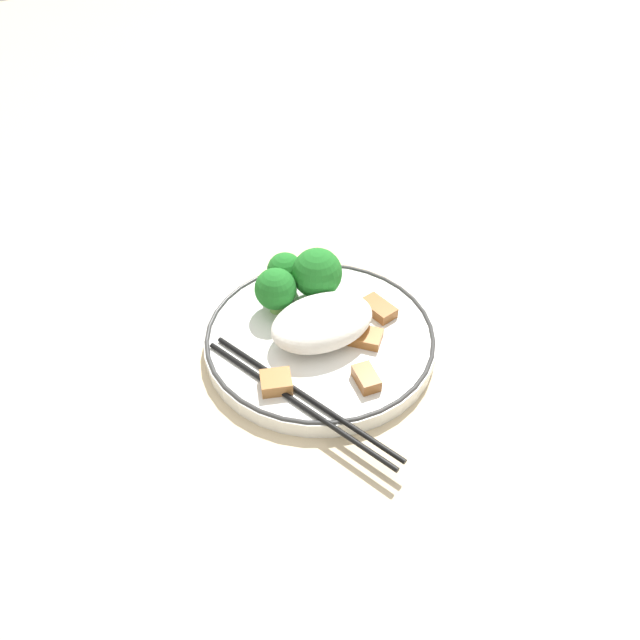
% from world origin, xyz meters
% --- Properties ---
extents(ground_plane, '(3.00, 3.00, 0.00)m').
position_xyz_m(ground_plane, '(0.00, 0.00, 0.00)').
color(ground_plane, '#C6B28E').
extents(plate, '(0.25, 0.25, 0.02)m').
position_xyz_m(plate, '(0.00, 0.00, 0.01)').
color(plate, white).
rests_on(plate, ground_plane).
extents(rice_mound, '(0.11, 0.08, 0.04)m').
position_xyz_m(rice_mound, '(-0.00, 0.01, 0.04)').
color(rice_mound, white).
rests_on(rice_mound, plate).
extents(broccoli_back_left, '(0.06, 0.06, 0.06)m').
position_xyz_m(broccoli_back_left, '(-0.02, -0.05, 0.05)').
color(broccoli_back_left, '#7FB756').
rests_on(broccoli_back_left, plate).
extents(broccoli_back_center, '(0.04, 0.04, 0.05)m').
position_xyz_m(broccoli_back_center, '(0.00, -0.08, 0.05)').
color(broccoli_back_center, '#7FB756').
rests_on(broccoli_back_center, plate).
extents(broccoli_back_right, '(0.05, 0.05, 0.05)m').
position_xyz_m(broccoli_back_right, '(0.02, -0.06, 0.05)').
color(broccoli_back_right, '#7FB756').
rests_on(broccoli_back_right, plate).
extents(meat_near_front, '(0.04, 0.03, 0.01)m').
position_xyz_m(meat_near_front, '(0.07, 0.05, 0.02)').
color(meat_near_front, '#9E6633').
rests_on(meat_near_front, plate).
extents(meat_near_left, '(0.03, 0.04, 0.01)m').
position_xyz_m(meat_near_left, '(-0.07, -0.00, 0.02)').
color(meat_near_left, brown).
rests_on(meat_near_left, plate).
extents(meat_near_right, '(0.02, 0.03, 0.01)m').
position_xyz_m(meat_near_right, '(-0.01, 0.08, 0.02)').
color(meat_near_right, brown).
rests_on(meat_near_right, plate).
extents(meat_near_back, '(0.04, 0.04, 0.01)m').
position_xyz_m(meat_near_back, '(-0.04, 0.03, 0.02)').
color(meat_near_back, '#995B28').
rests_on(meat_near_back, plate).
extents(chopsticks, '(0.10, 0.23, 0.01)m').
position_xyz_m(chopsticks, '(0.06, 0.07, 0.02)').
color(chopsticks, black).
rests_on(chopsticks, plate).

